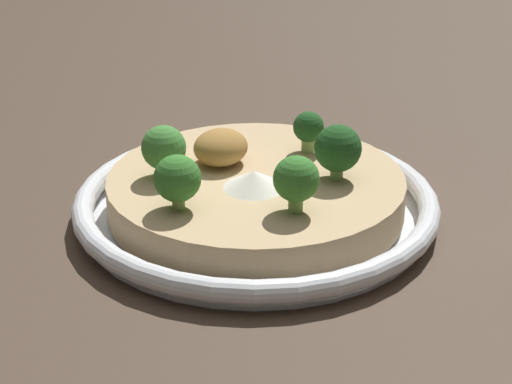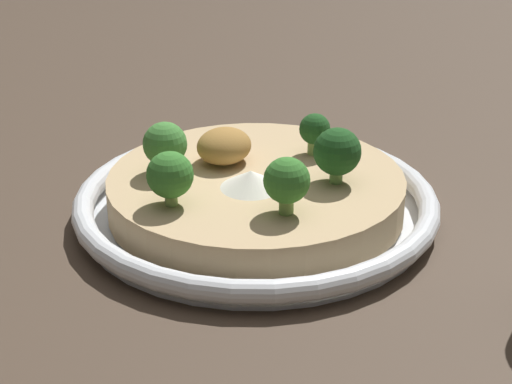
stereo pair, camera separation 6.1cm
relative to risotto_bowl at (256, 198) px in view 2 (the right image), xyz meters
The scene contains 9 objects.
ground_plane 0.02m from the risotto_bowl, ahead, with size 6.00×6.00×0.00m, color #47382B.
risotto_bowl is the anchor object (origin of this frame).
cheese_sprinkle 0.04m from the risotto_bowl, 18.61° to the left, with size 0.05×0.05×0.01m.
crispy_onion_garnish 0.05m from the risotto_bowl, 106.89° to the right, with size 0.05×0.04×0.03m.
broccoli_back_left 0.08m from the risotto_bowl, 161.09° to the left, with size 0.03×0.03×0.04m.
broccoli_front 0.09m from the risotto_bowl, 65.37° to the right, with size 0.04×0.04×0.04m.
broccoli_back_right 0.08m from the risotto_bowl, 47.18° to the left, with size 0.03×0.03×0.04m.
broccoli_back 0.08m from the risotto_bowl, 106.98° to the left, with size 0.04×0.04×0.05m.
broccoli_front_right 0.09m from the risotto_bowl, 20.81° to the right, with size 0.04×0.04×0.04m.
Camera 2 is at (0.51, 0.28, 0.30)m, focal length 55.00 mm.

